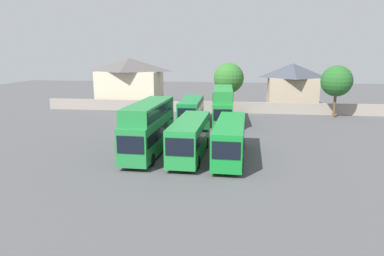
% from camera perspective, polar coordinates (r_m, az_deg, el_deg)
% --- Properties ---
extents(ground, '(140.00, 140.00, 0.00)m').
position_cam_1_polar(ground, '(50.43, 2.31, 1.17)').
color(ground, '#4C4C4F').
extents(depot_boundary_wall, '(56.00, 0.50, 1.80)m').
position_cam_1_polar(depot_boundary_wall, '(57.72, 3.04, 3.44)').
color(depot_boundary_wall, gray).
rests_on(depot_boundary_wall, ground).
extents(bus_1, '(2.79, 10.82, 4.98)m').
position_cam_1_polar(bus_1, '(33.36, -7.01, 0.40)').
color(bus_1, '#217D39').
rests_on(bus_1, ground).
extents(bus_2, '(2.79, 10.54, 3.52)m').
position_cam_1_polar(bus_2, '(32.46, -0.31, -1.28)').
color(bus_2, '#208538').
rests_on(bus_2, ground).
extents(bus_3, '(2.78, 11.18, 3.42)m').
position_cam_1_polar(bus_3, '(32.20, 6.18, -1.55)').
color(bus_3, '#15832F').
rests_on(bus_3, ground).
extents(bus_4, '(2.84, 10.48, 3.39)m').
position_cam_1_polar(bus_4, '(48.17, -0.10, 3.01)').
color(bus_4, '#167C38').
rests_on(bus_4, ground).
extents(bus_5, '(2.93, 11.20, 4.96)m').
position_cam_1_polar(bus_5, '(47.70, 5.05, 3.91)').
color(bus_5, '#228536').
rests_on(bus_5, ground).
extents(house_terrace_left, '(11.33, 8.10, 8.67)m').
position_cam_1_polar(house_terrace_left, '(65.84, -10.02, 7.41)').
color(house_terrace_left, beige).
rests_on(house_terrace_left, ground).
extents(house_terrace_centre, '(8.58, 7.66, 7.79)m').
position_cam_1_polar(house_terrace_centre, '(65.01, 15.88, 6.70)').
color(house_terrace_centre, tan).
rests_on(house_terrace_centre, ground).
extents(tree_left_of_lot, '(4.60, 4.60, 7.76)m').
position_cam_1_polar(tree_left_of_lot, '(56.84, 22.39, 7.04)').
color(tree_left_of_lot, brown).
rests_on(tree_left_of_lot, ground).
extents(tree_behind_wall, '(5.02, 5.02, 7.94)m').
position_cam_1_polar(tree_behind_wall, '(59.56, 5.98, 8.02)').
color(tree_behind_wall, brown).
rests_on(tree_behind_wall, ground).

